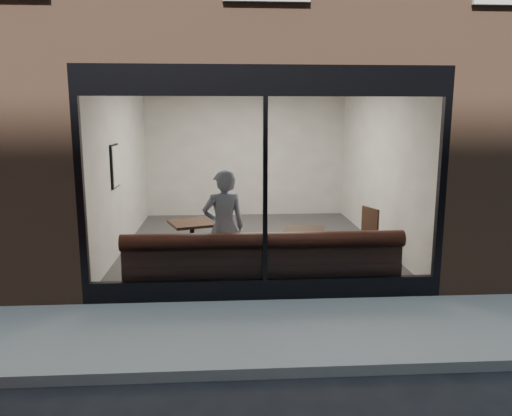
{
  "coord_description": "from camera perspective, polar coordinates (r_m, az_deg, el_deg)",
  "views": [
    {
      "loc": [
        -0.56,
        -4.59,
        2.58
      ],
      "look_at": [
        -0.1,
        2.4,
        1.25
      ],
      "focal_mm": 35.0,
      "sensor_mm": 36.0,
      "label": 1
    }
  ],
  "objects": [
    {
      "name": "ground",
      "position": [
        5.3,
        2.93,
        -18.41
      ],
      "size": [
        120.0,
        120.0,
        0.0
      ],
      "primitive_type": "plane",
      "color": "black",
      "rests_on": "ground"
    },
    {
      "name": "sidewalk_near",
      "position": [
        6.18,
        1.83,
        -13.85
      ],
      "size": [
        40.0,
        2.0,
        0.01
      ],
      "primitive_type": "cube",
      "color": "gray",
      "rests_on": "ground"
    },
    {
      "name": "kerb_near",
      "position": [
        5.22,
        3.0,
        -18.1
      ],
      "size": [
        40.0,
        0.1,
        0.12
      ],
      "primitive_type": "cube",
      "color": "gray",
      "rests_on": "ground"
    },
    {
      "name": "host_building_pier_left",
      "position": [
        13.03,
        -18.0,
        5.92
      ],
      "size": [
        2.5,
        12.0,
        3.2
      ],
      "primitive_type": "cube",
      "color": "brown",
      "rests_on": "ground"
    },
    {
      "name": "host_building_pier_right",
      "position": [
        13.34,
        15.2,
        6.17
      ],
      "size": [
        2.5,
        12.0,
        3.2
      ],
      "primitive_type": "cube",
      "color": "brown",
      "rests_on": "ground"
    },
    {
      "name": "host_building_backfill",
      "position": [
        15.63,
        -1.69,
        7.16
      ],
      "size": [
        5.0,
        6.0,
        3.2
      ],
      "primitive_type": "cube",
      "color": "brown",
      "rests_on": "ground"
    },
    {
      "name": "cafe_floor",
      "position": [
        9.94,
        -0.39,
        -4.16
      ],
      "size": [
        6.0,
        6.0,
        0.0
      ],
      "primitive_type": "plane",
      "color": "#2D2D30",
      "rests_on": "ground"
    },
    {
      "name": "cafe_ceiling",
      "position": [
        9.63,
        -0.42,
        14.39
      ],
      "size": [
        6.0,
        6.0,
        0.0
      ],
      "primitive_type": "plane",
      "rotation": [
        3.14,
        0.0,
        0.0
      ],
      "color": "white",
      "rests_on": "host_building_upper"
    },
    {
      "name": "cafe_wall_back",
      "position": [
        12.63,
        -1.2,
        6.31
      ],
      "size": [
        5.0,
        0.0,
        5.0
      ],
      "primitive_type": "plane",
      "rotation": [
        1.57,
        0.0,
        0.0
      ],
      "color": "beige",
      "rests_on": "ground"
    },
    {
      "name": "cafe_wall_left",
      "position": [
        9.83,
        -15.1,
        4.67
      ],
      "size": [
        0.0,
        6.0,
        6.0
      ],
      "primitive_type": "plane",
      "rotation": [
        1.57,
        0.0,
        1.57
      ],
      "color": "beige",
      "rests_on": "ground"
    },
    {
      "name": "cafe_wall_right",
      "position": [
        10.11,
        13.88,
        4.89
      ],
      "size": [
        0.0,
        6.0,
        6.0
      ],
      "primitive_type": "plane",
      "rotation": [
        1.57,
        0.0,
        -1.57
      ],
      "color": "beige",
      "rests_on": "ground"
    },
    {
      "name": "storefront_kick",
      "position": [
        7.09,
        1.01,
        -9.27
      ],
      "size": [
        5.0,
        0.1,
        0.3
      ],
      "primitive_type": "cube",
      "color": "black",
      "rests_on": "ground"
    },
    {
      "name": "storefront_header",
      "position": [
        6.68,
        1.09,
        14.37
      ],
      "size": [
        5.0,
        0.1,
        0.4
      ],
      "primitive_type": "cube",
      "color": "black",
      "rests_on": "host_building_upper"
    },
    {
      "name": "storefront_mullion",
      "position": [
        6.74,
        1.05,
        1.98
      ],
      "size": [
        0.06,
        0.1,
        2.5
      ],
      "primitive_type": "cube",
      "color": "black",
      "rests_on": "storefront_kick"
    },
    {
      "name": "storefront_glass",
      "position": [
        6.71,
        1.07,
        1.94
      ],
      "size": [
        4.8,
        0.0,
        4.8
      ],
      "primitive_type": "plane",
      "rotation": [
        1.57,
        0.0,
        0.0
      ],
      "color": "white",
      "rests_on": "storefront_kick"
    },
    {
      "name": "banquette",
      "position": [
        7.45,
        0.76,
        -7.68
      ],
      "size": [
        4.0,
        0.55,
        0.45
      ],
      "primitive_type": "cube",
      "color": "black",
      "rests_on": "cafe_floor"
    },
    {
      "name": "person",
      "position": [
        7.52,
        -3.7,
        -2.3
      ],
      "size": [
        0.72,
        0.55,
        1.77
      ],
      "primitive_type": "imported",
      "rotation": [
        0.0,
        0.0,
        3.36
      ],
      "color": "#8F9FBA",
      "rests_on": "cafe_floor"
    },
    {
      "name": "cafe_table_left",
      "position": [
        8.55,
        -7.34,
        -1.75
      ],
      "size": [
        0.89,
        0.89,
        0.05
      ],
      "primitive_type": "cube",
      "rotation": [
        0.0,
        0.0,
        0.34
      ],
      "color": "black",
      "rests_on": "cafe_floor"
    },
    {
      "name": "cafe_table_right",
      "position": [
        7.96,
        5.51,
        -2.65
      ],
      "size": [
        0.75,
        0.75,
        0.04
      ],
      "primitive_type": "cube",
      "rotation": [
        0.0,
        0.0,
        -0.2
      ],
      "color": "black",
      "rests_on": "cafe_floor"
    },
    {
      "name": "cafe_chair_left",
      "position": [
        8.86,
        -4.8,
        -4.58
      ],
      "size": [
        0.41,
        0.41,
        0.04
      ],
      "primitive_type": "cube",
      "rotation": [
        0.0,
        0.0,
        3.15
      ],
      "color": "black",
      "rests_on": "cafe_floor"
    },
    {
      "name": "cafe_chair_right",
      "position": [
        9.04,
        11.8,
        -4.48
      ],
      "size": [
        0.58,
        0.58,
        0.04
      ],
      "primitive_type": "cube",
      "rotation": [
        0.0,
        0.0,
        3.49
      ],
      "color": "black",
      "rests_on": "cafe_floor"
    },
    {
      "name": "wall_poster",
      "position": [
        9.14,
        -15.71,
        4.65
      ],
      "size": [
        0.02,
        0.53,
        0.7
      ],
      "primitive_type": "cube",
      "color": "white",
      "rests_on": "cafe_wall_left"
    }
  ]
}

